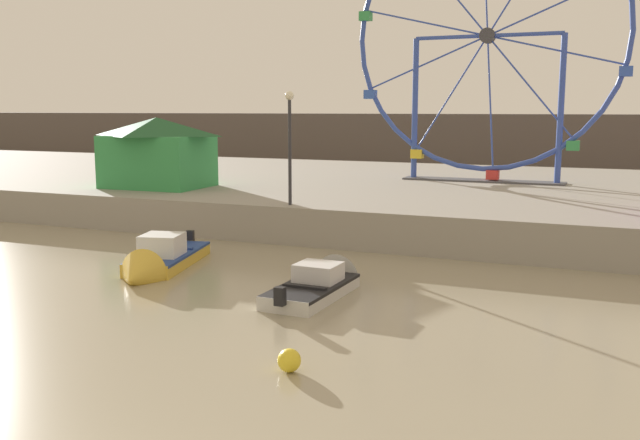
% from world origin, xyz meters
% --- Properties ---
extents(quay_promenade, '(110.00, 21.90, 1.36)m').
position_xyz_m(quay_promenade, '(0.00, 28.47, 0.68)').
color(quay_promenade, gray).
rests_on(quay_promenade, ground_plane).
extents(distant_town_skyline, '(140.00, 3.00, 4.40)m').
position_xyz_m(distant_town_skyline, '(0.00, 48.38, 2.20)').
color(distant_town_skyline, '#564C47').
rests_on(distant_town_skyline, ground_plane).
extents(motorboat_mustard_yellow, '(2.57, 5.13, 1.53)m').
position_xyz_m(motorboat_mustard_yellow, '(-6.45, 12.37, 0.30)').
color(motorboat_mustard_yellow, gold).
rests_on(motorboat_mustard_yellow, ground_plane).
extents(motorboat_pale_grey, '(1.47, 4.35, 1.31)m').
position_xyz_m(motorboat_pale_grey, '(-1.01, 12.30, 0.25)').
color(motorboat_pale_grey, silver).
rests_on(motorboat_pale_grey, ground_plane).
extents(ferris_wheel_blue_frame, '(12.55, 1.20, 13.03)m').
position_xyz_m(ferris_wheel_blue_frame, '(-0.03, 29.30, 7.90)').
color(ferris_wheel_blue_frame, '#334CA8').
rests_on(ferris_wheel_blue_frame, quay_promenade).
extents(carnival_booth_green_kiosk, '(4.77, 3.68, 3.06)m').
position_xyz_m(carnival_booth_green_kiosk, '(-12.76, 21.22, 2.95)').
color(carnival_booth_green_kiosk, '#33934C').
rests_on(carnival_booth_green_kiosk, quay_promenade).
extents(promenade_lamp_near, '(0.32, 0.32, 4.04)m').
position_xyz_m(promenade_lamp_near, '(-4.85, 18.19, 3.99)').
color(promenade_lamp_near, '#2D2D33').
rests_on(promenade_lamp_near, quay_promenade).
extents(mooring_buoy_orange, '(0.44, 0.44, 0.44)m').
position_xyz_m(mooring_buoy_orange, '(0.67, 6.64, 0.22)').
color(mooring_buoy_orange, yellow).
rests_on(mooring_buoy_orange, ground_plane).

